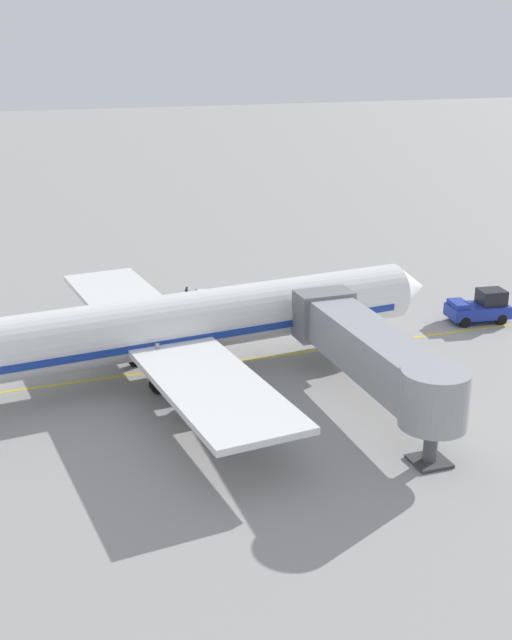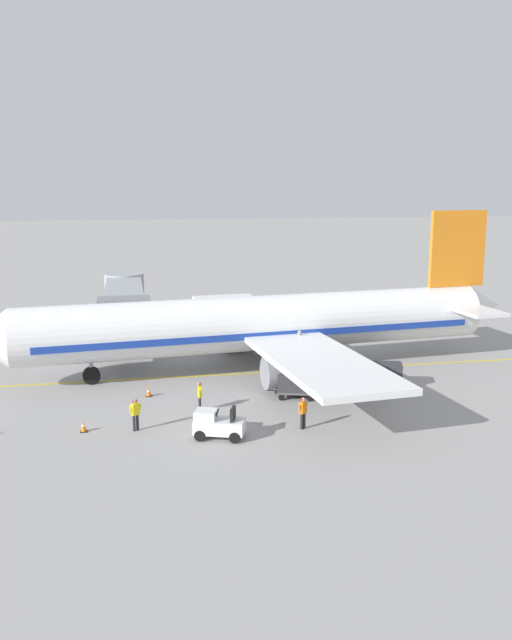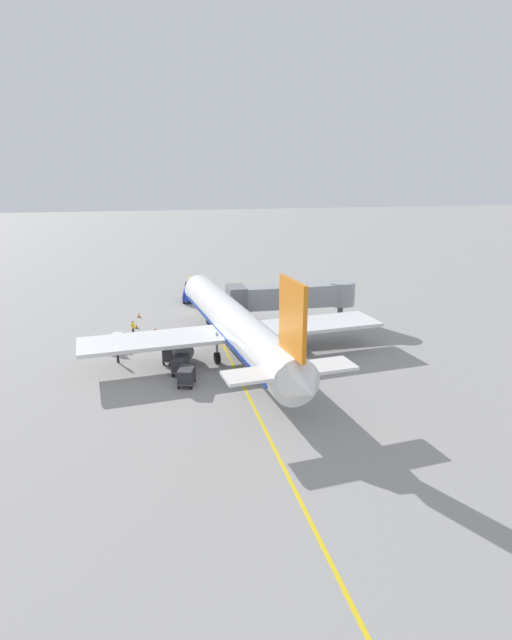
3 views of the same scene
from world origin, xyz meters
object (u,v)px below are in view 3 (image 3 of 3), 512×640
(baggage_tug_lead, at_px, (115,341))
(safety_cone_nose_left, at_px, (136,326))
(baggage_cart_third_in_train, at_px, (187,375))
(ground_crew_loader, at_px, (156,335))
(safety_cone_nose_right, at_px, (184,332))
(ground_crew_marshaller, at_px, (133,327))
(baggage_cart_front, at_px, (171,353))
(parked_airliner, at_px, (235,325))
(pushback_tractor, at_px, (191,293))
(safety_cone_wing_tip, at_px, (139,315))
(ground_crew_wing_walker, at_px, (118,353))
(baggage_cart_second_in_train, at_px, (180,364))
(jet_bridge, at_px, (292,296))

(baggage_tug_lead, bearing_deg, safety_cone_nose_left, 72.11)
(baggage_cart_third_in_train, distance_m, ground_crew_loader, 12.00)
(safety_cone_nose_right, bearing_deg, ground_crew_marshaller, 171.41)
(baggage_tug_lead, relative_size, baggage_cart_front, 0.93)
(parked_airliner, relative_size, pushback_tractor, 8.02)
(pushback_tractor, bearing_deg, safety_cone_nose_left, -122.25)
(ground_crew_loader, distance_m, safety_cone_nose_left, 6.59)
(ground_crew_loader, height_order, safety_cone_wing_tip, ground_crew_loader)
(ground_crew_wing_walker, distance_m, safety_cone_nose_left, 11.33)
(ground_crew_loader, bearing_deg, safety_cone_nose_right, 40.04)
(baggage_cart_second_in_train, bearing_deg, safety_cone_nose_right, 83.61)
(safety_cone_nose_left, bearing_deg, baggage_cart_second_in_train, -75.29)
(parked_airliner, xyz_separation_m, jet_bridge, (8.69, 9.24, 0.27))
(jet_bridge, bearing_deg, safety_cone_nose_right, -174.36)
(jet_bridge, relative_size, safety_cone_wing_tip, 26.61)
(baggage_cart_second_in_train, height_order, ground_crew_marshaller, ground_crew_marshaller)
(jet_bridge, height_order, baggage_cart_third_in_train, jet_bridge)
(ground_crew_marshaller, relative_size, safety_cone_wing_tip, 2.86)
(baggage_cart_third_in_train, bearing_deg, ground_crew_loader, 100.72)
(baggage_cart_second_in_train, bearing_deg, baggage_cart_front, 101.81)
(baggage_cart_front, relative_size, ground_crew_wing_walker, 1.76)
(ground_crew_marshaller, relative_size, safety_cone_nose_left, 2.86)
(ground_crew_loader, height_order, safety_cone_nose_left, ground_crew_loader)
(baggage_cart_third_in_train, bearing_deg, ground_crew_wing_walker, 131.38)
(baggage_cart_front, distance_m, safety_cone_nose_right, 8.84)
(ground_crew_wing_walker, distance_m, safety_cone_nose_right, 10.43)
(safety_cone_nose_left, bearing_deg, safety_cone_wing_tip, 86.53)
(jet_bridge, relative_size, ground_crew_wing_walker, 9.29)
(pushback_tractor, distance_m, safety_cone_wing_tip, 10.43)
(jet_bridge, bearing_deg, baggage_tug_lead, -167.79)
(baggage_cart_second_in_train, xyz_separation_m, ground_crew_wing_walker, (-5.70, 4.05, 0.00))
(baggage_cart_second_in_train, bearing_deg, jet_bridge, 42.02)
(baggage_cart_third_in_train, height_order, safety_cone_nose_right, baggage_cart_third_in_train)
(ground_crew_wing_walker, xyz_separation_m, safety_cone_wing_tip, (2.00, 16.00, -0.66))
(parked_airliner, relative_size, baggage_tug_lead, 13.55)
(safety_cone_nose_left, height_order, safety_cone_nose_right, same)
(pushback_tractor, bearing_deg, safety_cone_nose_right, -98.57)
(pushback_tractor, relative_size, safety_cone_nose_left, 7.89)
(parked_airliner, height_order, safety_cone_nose_right, parked_airliner)
(safety_cone_nose_left, bearing_deg, baggage_cart_front, -74.55)
(parked_airliner, distance_m, safety_cone_nose_right, 9.55)
(jet_bridge, distance_m, safety_cone_nose_right, 13.58)
(ground_crew_loader, bearing_deg, baggage_cart_front, -77.84)
(safety_cone_nose_left, bearing_deg, baggage_cart_third_in_train, -76.55)
(baggage_tug_lead, distance_m, baggage_cart_third_in_train, 13.06)
(parked_airliner, height_order, baggage_tug_lead, parked_airliner)
(parked_airliner, distance_m, safety_cone_nose_left, 15.31)
(baggage_cart_second_in_train, bearing_deg, ground_crew_wing_walker, 144.65)
(jet_bridge, bearing_deg, ground_crew_marshaller, -178.64)
(pushback_tractor, relative_size, ground_crew_wing_walker, 2.76)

